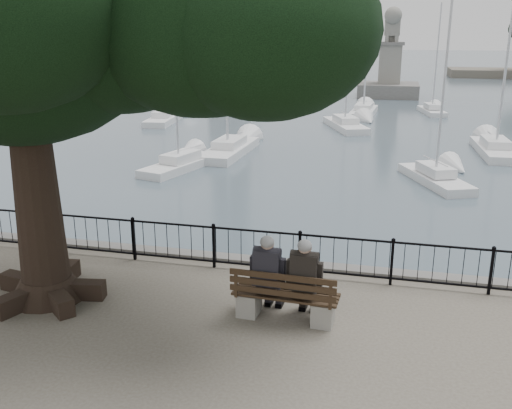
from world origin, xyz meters
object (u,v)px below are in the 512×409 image
(bench, at_px, (285,302))
(person_right, at_px, (305,282))
(tree, at_px, (60,7))
(person_left, at_px, (269,278))
(lion_monument, at_px, (389,75))

(bench, xyz_separation_m, person_right, (0.36, 0.10, 0.40))
(person_right, relative_size, tree, 0.16)
(tree, bearing_deg, person_right, 2.35)
(person_left, xyz_separation_m, lion_monument, (1.26, 49.39, 0.37))
(person_right, height_order, lion_monument, lion_monument)
(lion_monument, bearing_deg, person_right, -90.65)
(tree, bearing_deg, bench, 1.19)
(person_left, bearing_deg, tree, -176.73)
(bench, bearing_deg, person_right, 15.14)
(bench, distance_m, lion_monument, 49.54)
(tree, bearing_deg, lion_monument, 84.19)
(bench, xyz_separation_m, lion_monument, (0.93, 49.52, 0.78))
(bench, xyz_separation_m, tree, (-4.12, -0.09, 5.30))
(person_left, bearing_deg, person_right, -2.59)
(person_right, distance_m, lion_monument, 49.43)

